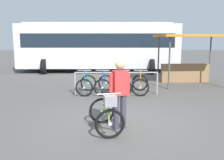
# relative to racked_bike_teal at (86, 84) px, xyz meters

# --- Properties ---
(ground_plane) EXTENTS (80.00, 80.00, 0.00)m
(ground_plane) POSITION_rel_racked_bike_teal_xyz_m (1.13, -3.43, -0.37)
(ground_plane) COLOR #514F4C
(bike_rack_rail) EXTENTS (3.21, 0.07, 0.88)m
(bike_rack_rail) POSITION_rel_racked_bike_teal_xyz_m (1.16, -0.18, 0.30)
(bike_rack_rail) COLOR #99999E
(bike_rack_rail) RESTS_ON ground
(racked_bike_teal) EXTENTS (0.74, 1.15, 0.97)m
(racked_bike_teal) POSITION_rel_racked_bike_teal_xyz_m (0.00, 0.00, 0.00)
(racked_bike_teal) COLOR black
(racked_bike_teal) RESTS_ON ground
(racked_bike_blue) EXTENTS (0.79, 1.17, 0.97)m
(racked_bike_blue) POSITION_rel_racked_bike_teal_xyz_m (0.70, 0.00, 0.00)
(racked_bike_blue) COLOR black
(racked_bike_blue) RESTS_ON ground
(racked_bike_lime) EXTENTS (0.68, 1.12, 0.98)m
(racked_bike_lime) POSITION_rel_racked_bike_teal_xyz_m (1.40, 0.00, -0.00)
(racked_bike_lime) COLOR black
(racked_bike_lime) RESTS_ON ground
(racked_bike_orange) EXTENTS (0.77, 1.15, 0.97)m
(racked_bike_orange) POSITION_rel_racked_bike_teal_xyz_m (2.10, 0.01, 0.00)
(racked_bike_orange) COLOR black
(racked_bike_orange) RESTS_ON ground
(featured_bicycle) EXTENTS (0.86, 1.24, 0.97)m
(featured_bicycle) POSITION_rel_racked_bike_teal_xyz_m (0.83, -4.11, 0.08)
(featured_bicycle) COLOR black
(featured_bicycle) RESTS_ON ground
(person_with_featured_bike) EXTENTS (0.50, 0.32, 1.64)m
(person_with_featured_bike) POSITION_rel_racked_bike_teal_xyz_m (1.14, -3.90, 0.54)
(person_with_featured_bike) COLOR #383842
(person_with_featured_bike) RESTS_ON ground
(bus_distant) EXTENTS (10.01, 3.42, 3.08)m
(bus_distant) POSITION_rel_racked_bike_teal_xyz_m (0.21, 6.73, 1.37)
(bus_distant) COLOR silver
(bus_distant) RESTS_ON ground
(market_stall) EXTENTS (3.24, 2.49, 2.30)m
(market_stall) POSITION_rel_racked_bike_teal_xyz_m (4.63, 2.16, 1.03)
(market_stall) COLOR #4C4C51
(market_stall) RESTS_ON ground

